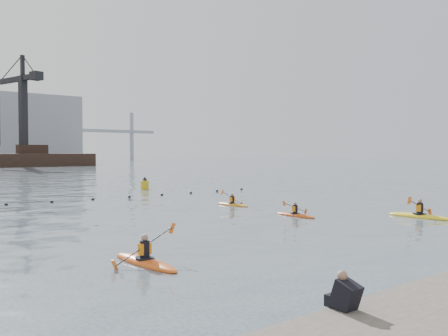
{
  "coord_description": "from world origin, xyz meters",
  "views": [
    {
      "loc": [
        -13.12,
        -11.59,
        3.63
      ],
      "look_at": [
        1.61,
        7.15,
        2.8
      ],
      "focal_mm": 38.0,
      "sensor_mm": 36.0,
      "label": 1
    }
  ],
  "objects_px": {
    "kayaker_0": "(145,261)",
    "kayaker_1": "(420,216)",
    "kayaker_3": "(232,204)",
    "kayaker_4": "(295,215)",
    "nav_buoy": "(145,185)"
  },
  "relations": [
    {
      "from": "kayaker_0",
      "to": "kayaker_3",
      "type": "distance_m",
      "value": 16.91
    },
    {
      "from": "kayaker_4",
      "to": "nav_buoy",
      "type": "bearing_deg",
      "value": -97.94
    },
    {
      "from": "kayaker_4",
      "to": "nav_buoy",
      "type": "height_order",
      "value": "nav_buoy"
    },
    {
      "from": "kayaker_3",
      "to": "nav_buoy",
      "type": "bearing_deg",
      "value": 77.86
    },
    {
      "from": "kayaker_0",
      "to": "nav_buoy",
      "type": "bearing_deg",
      "value": 57.27
    },
    {
      "from": "kayaker_3",
      "to": "kayaker_4",
      "type": "relative_size",
      "value": 1.02
    },
    {
      "from": "nav_buoy",
      "to": "kayaker_3",
      "type": "bearing_deg",
      "value": -97.28
    },
    {
      "from": "kayaker_0",
      "to": "kayaker_1",
      "type": "relative_size",
      "value": 0.94
    },
    {
      "from": "kayaker_1",
      "to": "kayaker_4",
      "type": "relative_size",
      "value": 1.28
    },
    {
      "from": "kayaker_1",
      "to": "kayaker_3",
      "type": "relative_size",
      "value": 1.26
    },
    {
      "from": "kayaker_1",
      "to": "nav_buoy",
      "type": "distance_m",
      "value": 26.85
    },
    {
      "from": "kayaker_3",
      "to": "kayaker_4",
      "type": "height_order",
      "value": "kayaker_3"
    },
    {
      "from": "kayaker_0",
      "to": "kayaker_1",
      "type": "xyz_separation_m",
      "value": [
        17.13,
        0.22,
        0.01
      ]
    },
    {
      "from": "kayaker_1",
      "to": "kayaker_4",
      "type": "bearing_deg",
      "value": 134.33
    },
    {
      "from": "kayaker_1",
      "to": "nav_buoy",
      "type": "height_order",
      "value": "nav_buoy"
    }
  ]
}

